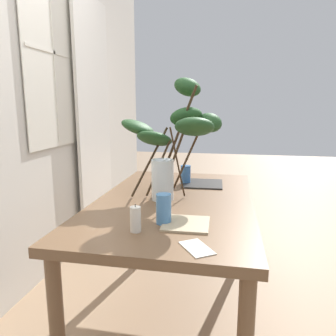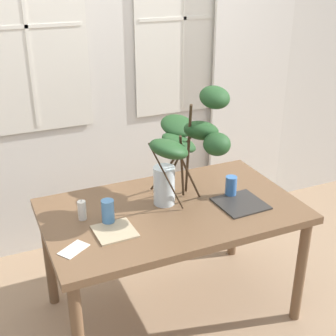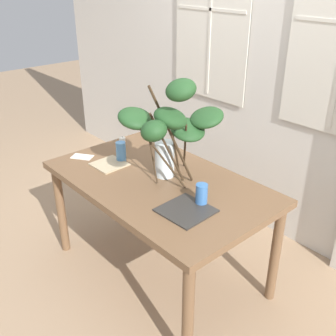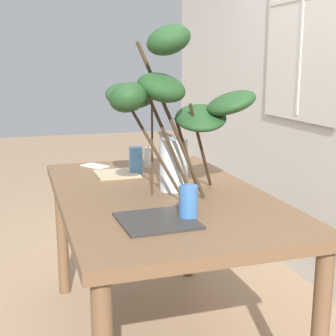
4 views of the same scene
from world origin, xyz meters
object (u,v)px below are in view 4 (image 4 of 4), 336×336
Objects in this scene: plate_square_left at (117,174)px; drinking_glass_blue_right at (188,202)px; drinking_glass_blue_left at (136,160)px; plate_square_right at (157,221)px; vase_with_branches at (171,108)px; pillar_candle at (148,157)px; dining_table at (160,210)px.

drinking_glass_blue_right is at bearing 8.03° from plate_square_left.
drinking_glass_blue_left reaches higher than plate_square_right.
vase_with_branches reaches higher than drinking_glass_blue_left.
plate_square_left is 1.70× the size of pillar_candle.
drinking_glass_blue_left is at bearing -175.73° from vase_with_branches.
plate_square_left reaches higher than dining_table.
plate_square_right is (0.78, -0.01, 0.00)m from plate_square_left.
drinking_glass_blue_right is at bearing 88.83° from plate_square_right.
vase_with_branches is 0.50m from plate_square_right.
pillar_candle is (-0.90, 0.21, 0.05)m from plate_square_right.
dining_table is 12.06× the size of pillar_candle.
drinking_glass_blue_left is (-0.39, -0.01, 0.15)m from dining_table.
drinking_glass_blue_left is 0.79m from drinking_glass_blue_right.
plate_square_right is 0.93m from pillar_candle.
vase_with_branches is at bearing -5.96° from pillar_candle.
vase_with_branches is at bearing 16.22° from plate_square_left.
pillar_candle reaches higher than plate_square_left.
vase_with_branches is 0.69m from pillar_candle.
plate_square_right reaches higher than dining_table.
drinking_glass_blue_left is 0.12m from plate_square_left.
vase_with_branches is 0.44m from drinking_glass_blue_right.
plate_square_right is 2.18× the size of pillar_candle.
drinking_glass_blue_right is 0.79m from plate_square_left.
vase_with_branches is (0.09, 0.02, 0.47)m from dining_table.
dining_table is 5.53× the size of plate_square_right.
drinking_glass_blue_left is 1.13× the size of pillar_candle.
vase_with_branches is 0.63m from plate_square_left.
dining_table is 0.54m from pillar_candle.
drinking_glass_blue_left reaches higher than plate_square_left.
drinking_glass_blue_left is at bearing -179.54° from drinking_glass_blue_right.
vase_with_branches reaches higher than pillar_candle.
drinking_glass_blue_right reaches higher than pillar_candle.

